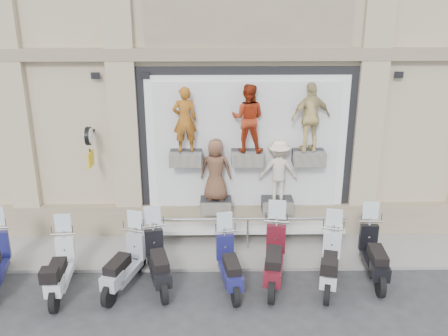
{
  "coord_description": "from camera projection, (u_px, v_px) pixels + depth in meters",
  "views": [
    {
      "loc": [
        -0.78,
        -9.32,
        6.3
      ],
      "look_at": [
        -0.6,
        1.9,
        2.3
      ],
      "focal_mm": 40.0,
      "sensor_mm": 36.0,
      "label": 1
    }
  ],
  "objects": [
    {
      "name": "shop_vitrine",
      "position": [
        250.0,
        153.0,
        12.69
      ],
      "size": [
        5.6,
        0.83,
        4.3
      ],
      "color": "black",
      "rests_on": "ground"
    },
    {
      "name": "scooter_d",
      "position": [
        158.0,
        252.0,
        11.05
      ],
      "size": [
        1.09,
        2.12,
        1.66
      ],
      "primitive_type": null,
      "rotation": [
        0.0,
        0.0,
        0.25
      ],
      "color": "black",
      "rests_on": "ground"
    },
    {
      "name": "scooter_h",
      "position": [
        375.0,
        246.0,
        11.31
      ],
      "size": [
        0.71,
        2.04,
        1.64
      ],
      "primitive_type": null,
      "rotation": [
        0.0,
        0.0,
        -0.06
      ],
      "color": "black",
      "rests_on": "ground"
    },
    {
      "name": "scooter_e",
      "position": [
        229.0,
        257.0,
        10.96
      ],
      "size": [
        0.85,
        1.98,
        1.56
      ],
      "primitive_type": null,
      "rotation": [
        0.0,
        0.0,
        0.16
      ],
      "color": "#16174F",
      "rests_on": "ground"
    },
    {
      "name": "building",
      "position": [
        241.0,
        1.0,
        15.48
      ],
      "size": [
        14.0,
        8.6,
        12.0
      ],
      "primitive_type": null,
      "color": "tan",
      "rests_on": "ground"
    },
    {
      "name": "scooter_f",
      "position": [
        275.0,
        249.0,
        11.11
      ],
      "size": [
        0.97,
        2.22,
        1.74
      ],
      "primitive_type": null,
      "rotation": [
        0.0,
        0.0,
        -0.17
      ],
      "color": "#4F0D17",
      "rests_on": "ground"
    },
    {
      "name": "scooter_g",
      "position": [
        331.0,
        254.0,
        11.02
      ],
      "size": [
        1.08,
        2.06,
        1.6
      ],
      "primitive_type": null,
      "rotation": [
        0.0,
        0.0,
        -0.27
      ],
      "color": "#B7B8BE",
      "rests_on": "ground"
    },
    {
      "name": "clock_sign_bracket",
      "position": [
        89.0,
        142.0,
        12.23
      ],
      "size": [
        0.1,
        0.8,
        1.02
      ],
      "color": "black",
      "rests_on": "ground"
    },
    {
      "name": "sidewalk",
      "position": [
        247.0,
        247.0,
        12.87
      ],
      "size": [
        16.0,
        2.2,
        0.08
      ],
      "primitive_type": "cube",
      "color": "gray",
      "rests_on": "ground"
    },
    {
      "name": "ground",
      "position": [
        253.0,
        296.0,
        10.91
      ],
      "size": [
        90.0,
        90.0,
        0.0
      ],
      "primitive_type": "plane",
      "color": "#2D2D30",
      "rests_on": "ground"
    },
    {
      "name": "scooter_c",
      "position": [
        123.0,
        256.0,
        10.94
      ],
      "size": [
        1.14,
        2.06,
        1.61
      ],
      "primitive_type": null,
      "rotation": [
        0.0,
        0.0,
        -0.3
      ],
      "color": "#92969E",
      "rests_on": "ground"
    },
    {
      "name": "scooter_b",
      "position": [
        59.0,
        260.0,
        10.77
      ],
      "size": [
        0.7,
        2.0,
        1.6
      ],
      "primitive_type": null,
      "rotation": [
        0.0,
        0.0,
        0.06
      ],
      "color": "silver",
      "rests_on": "ground"
    },
    {
      "name": "guard_rail",
      "position": [
        248.0,
        234.0,
        12.63
      ],
      "size": [
        5.06,
        0.1,
        0.93
      ],
      "primitive_type": null,
      "color": "#9EA0A5",
      "rests_on": "ground"
    }
  ]
}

